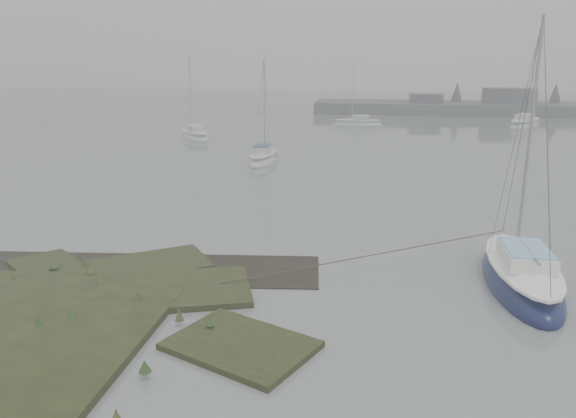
% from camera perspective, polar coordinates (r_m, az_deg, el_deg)
% --- Properties ---
extents(ground, '(160.00, 160.00, 0.00)m').
position_cam_1_polar(ground, '(43.75, 3.85, 5.83)').
color(ground, slate).
rests_on(ground, ground).
extents(far_shoreline, '(60.00, 8.00, 4.15)m').
position_cam_1_polar(far_shoreline, '(78.67, 26.20, 9.17)').
color(far_shoreline, '#4C4F51').
rests_on(far_shoreline, ground).
extents(sailboat_main, '(2.11, 6.43, 9.07)m').
position_cam_1_polar(sailboat_main, '(19.70, 22.58, -6.47)').
color(sailboat_main, '#0D143B').
rests_on(sailboat_main, ground).
extents(sailboat_white, '(1.77, 5.38, 7.59)m').
position_cam_1_polar(sailboat_white, '(39.49, -2.56, 5.17)').
color(sailboat_white, silver).
rests_on(sailboat_white, ground).
extents(sailboat_far_a, '(4.61, 5.58, 7.79)m').
position_cam_1_polar(sailboat_far_a, '(51.29, -9.45, 7.34)').
color(sailboat_far_a, silver).
rests_on(sailboat_far_a, ground).
extents(sailboat_far_b, '(5.20, 6.45, 8.95)m').
position_cam_1_polar(sailboat_far_b, '(63.91, 22.92, 7.93)').
color(sailboat_far_b, '#B0B4B9').
rests_on(sailboat_far_b, ground).
extents(sailboat_far_c, '(5.23, 1.80, 7.34)m').
position_cam_1_polar(sailboat_far_c, '(60.31, 7.15, 8.58)').
color(sailboat_far_c, silver).
rests_on(sailboat_far_c, ground).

